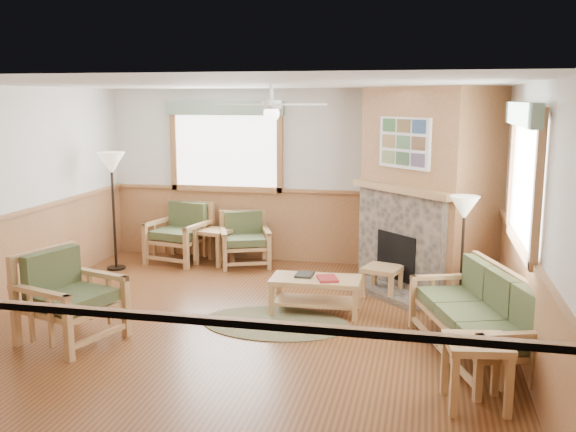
% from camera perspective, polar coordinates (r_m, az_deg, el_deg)
% --- Properties ---
extents(floor, '(6.00, 6.00, 0.01)m').
position_cam_1_polar(floor, '(7.47, -4.21, -9.58)').
color(floor, brown).
rests_on(floor, ground).
extents(ceiling, '(6.00, 6.00, 0.01)m').
position_cam_1_polar(ceiling, '(7.03, -4.51, 11.63)').
color(ceiling, white).
rests_on(ceiling, floor).
extents(wall_back, '(6.00, 0.02, 2.70)m').
position_cam_1_polar(wall_back, '(10.00, 0.60, 3.54)').
color(wall_back, white).
rests_on(wall_back, floor).
extents(wall_front, '(6.00, 0.02, 2.70)m').
position_cam_1_polar(wall_front, '(4.41, -15.71, -5.71)').
color(wall_front, white).
rests_on(wall_front, floor).
extents(wall_left, '(0.02, 6.00, 2.70)m').
position_cam_1_polar(wall_left, '(8.48, -24.16, 1.39)').
color(wall_left, white).
rests_on(wall_left, floor).
extents(wall_right, '(0.02, 6.00, 2.70)m').
position_cam_1_polar(wall_right, '(6.89, 20.27, -0.23)').
color(wall_right, white).
rests_on(wall_right, floor).
extents(wainscot, '(6.00, 6.00, 1.10)m').
position_cam_1_polar(wainscot, '(7.30, -4.27, -5.48)').
color(wainscot, '#A36E42').
rests_on(wainscot, floor).
extents(fireplace, '(3.11, 3.11, 2.70)m').
position_cam_1_polar(fireplace, '(8.85, 12.42, 2.40)').
color(fireplace, '#A36E42').
rests_on(fireplace, floor).
extents(window_back, '(1.90, 0.16, 1.50)m').
position_cam_1_polar(window_back, '(10.18, -5.60, 10.26)').
color(window_back, white).
rests_on(window_back, wall_back).
extents(window_right, '(0.16, 1.90, 1.50)m').
position_cam_1_polar(window_right, '(6.59, 20.80, 9.61)').
color(window_right, white).
rests_on(window_right, wall_right).
extents(ceiling_fan, '(1.59, 1.59, 0.36)m').
position_cam_1_polar(ceiling_fan, '(7.23, -1.48, 11.31)').
color(ceiling_fan, white).
rests_on(ceiling_fan, ceiling).
extents(sofa, '(2.02, 1.34, 0.86)m').
position_cam_1_polar(sofa, '(6.66, 16.37, -8.53)').
color(sofa, tan).
rests_on(sofa, floor).
extents(armchair_back_left, '(0.98, 0.98, 0.92)m').
position_cam_1_polar(armchair_back_left, '(10.24, -9.67, -1.49)').
color(armchair_back_left, tan).
rests_on(armchair_back_left, floor).
extents(armchair_back_right, '(0.94, 0.94, 0.82)m').
position_cam_1_polar(armchair_back_right, '(9.90, -3.84, -2.10)').
color(armchair_back_right, tan).
rests_on(armchair_back_right, floor).
extents(armchair_left, '(1.08, 1.08, 0.96)m').
position_cam_1_polar(armchair_left, '(7.18, -18.74, -6.86)').
color(armchair_left, tan).
rests_on(armchair_left, floor).
extents(coffee_table, '(1.08, 0.57, 0.43)m').
position_cam_1_polar(coffee_table, '(7.79, 2.46, -7.02)').
color(coffee_table, tan).
rests_on(coffee_table, floor).
extents(end_table_chairs, '(0.59, 0.58, 0.54)m').
position_cam_1_polar(end_table_chairs, '(10.08, -6.57, -2.71)').
color(end_table_chairs, tan).
rests_on(end_table_chairs, floor).
extents(end_table_sofa, '(0.59, 0.57, 0.58)m').
position_cam_1_polar(end_table_sofa, '(5.72, 16.36, -13.25)').
color(end_table_sofa, tan).
rests_on(end_table_sofa, floor).
extents(footstool, '(0.57, 0.57, 0.40)m').
position_cam_1_polar(footstool, '(8.48, 8.38, -5.77)').
color(footstool, tan).
rests_on(footstool, floor).
extents(braided_rug, '(2.25, 2.25, 0.01)m').
position_cam_1_polar(braided_rug, '(7.47, -1.16, -9.48)').
color(braided_rug, brown).
rests_on(braided_rug, floor).
extents(floor_lamp_left, '(0.52, 0.52, 1.78)m').
position_cam_1_polar(floor_lamp_left, '(9.91, -15.24, 0.42)').
color(floor_lamp_left, black).
rests_on(floor_lamp_left, floor).
extents(floor_lamp_right, '(0.42, 0.42, 1.47)m').
position_cam_1_polar(floor_lamp_right, '(7.61, 15.20, -3.71)').
color(floor_lamp_right, black).
rests_on(floor_lamp_right, floor).
extents(book_red, '(0.31, 0.36, 0.03)m').
position_cam_1_polar(book_red, '(7.65, 3.52, -5.46)').
color(book_red, maroon).
rests_on(book_red, coffee_table).
extents(book_dark, '(0.20, 0.27, 0.03)m').
position_cam_1_polar(book_dark, '(7.82, 1.48, -5.14)').
color(book_dark, black).
rests_on(book_dark, coffee_table).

